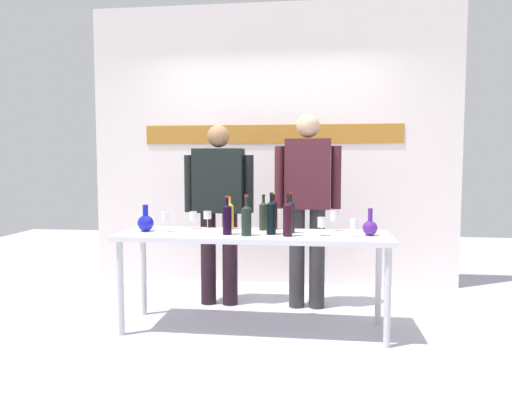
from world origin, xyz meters
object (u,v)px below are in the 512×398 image
wine_bottle_1 (230,215)px  wine_glass_left_2 (193,216)px  display_table (254,242)px  wine_bottle_7 (288,218)px  wine_bottle_3 (263,215)px  wine_glass_right_0 (322,223)px  decanter_blue_left (146,222)px  wine_glass_left_1 (166,218)px  wine_bottle_0 (291,216)px  presenter_left (219,202)px  wine_glass_left_0 (207,215)px  wine_bottle_4 (227,218)px  wine_bottle_5 (271,217)px  wine_glass_right_1 (334,216)px  wine_bottle_2 (246,219)px  wine_glass_right_2 (354,224)px  presenter_right (307,198)px  wine_bottle_6 (273,213)px  decanter_blue_right (370,227)px

wine_bottle_1 → wine_glass_left_2: size_ratio=2.02×
display_table → wine_bottle_7: bearing=-22.7°
wine_bottle_3 → wine_glass_right_0: (0.47, -0.25, -0.02)m
decanter_blue_left → wine_glass_right_0: 1.40m
wine_bottle_3 → wine_glass_left_1: wine_bottle_3 is taller
wine_bottle_3 → wine_glass_left_1: size_ratio=1.90×
decanter_blue_left → wine_bottle_0: 1.16m
presenter_left → wine_bottle_0: 0.90m
wine_glass_left_0 → wine_bottle_7: bearing=-27.3°
wine_bottle_4 → wine_bottle_5: 0.34m
wine_glass_right_1 → wine_glass_right_0: bearing=-111.5°
wine_bottle_0 → wine_bottle_7: wine_bottle_7 is taller
wine_bottle_1 → wine_bottle_2: wine_bottle_2 is taller
wine_bottle_3 → wine_glass_left_0: (-0.48, 0.06, -0.02)m
wine_glass_left_2 → presenter_left: bearing=73.9°
display_table → wine_glass_right_1: wine_glass_right_1 is taller
display_table → presenter_left: presenter_left is taller
wine_glass_right_1 → wine_glass_right_2: size_ratio=1.23×
display_table → wine_glass_right_1: bearing=17.6°
wine_bottle_5 → wine_bottle_7: 0.15m
wine_bottle_3 → wine_glass_left_0: 0.49m
presenter_right → wine_bottle_0: (-0.12, -0.58, -0.10)m
display_table → wine_glass_right_1: size_ratio=12.60×
wine_bottle_7 → wine_glass_right_0: 0.26m
wine_bottle_1 → wine_bottle_5: bearing=-32.7°
wine_bottle_3 → wine_bottle_4: wine_bottle_4 is taller
decanter_blue_left → wine_bottle_6: bearing=13.6°
wine_glass_right_1 → wine_bottle_0: bearing=-157.4°
presenter_right → display_table: bearing=-122.6°
wine_bottle_4 → decanter_blue_right: bearing=4.8°
decanter_blue_left → wine_bottle_0: bearing=2.8°
display_table → wine_bottle_0: size_ratio=6.58×
decanter_blue_right → wine_glass_right_2: bearing=-142.9°
wine_bottle_7 → presenter_left: bearing=132.2°
wine_bottle_6 → display_table: bearing=-118.9°
wine_bottle_3 → wine_glass_left_1: (-0.76, -0.19, -0.01)m
wine_bottle_6 → wine_glass_right_2: 0.71m
wine_bottle_7 → wine_glass_left_2: size_ratio=2.27×
presenter_left → wine_glass_right_1: bearing=-22.8°
wine_bottle_5 → wine_glass_right_0: bearing=-3.2°
wine_bottle_1 → wine_bottle_5: (0.37, -0.23, 0.02)m
display_table → presenter_right: (0.41, 0.63, 0.30)m
wine_bottle_1 → wine_bottle_2: (0.19, -0.32, 0.01)m
wine_glass_left_0 → wine_glass_left_1: (-0.28, -0.25, 0.01)m
wine_bottle_6 → wine_glass_left_0: size_ratio=2.14×
decanter_blue_right → wine_bottle_5: 0.75m
presenter_left → wine_glass_right_1: presenter_left is taller
wine_bottle_6 → wine_glass_right_2: (0.63, -0.34, -0.04)m
wine_bottle_3 → wine_bottle_5: bearing=-69.5°
wine_glass_right_1 → wine_bottle_6: bearing=175.1°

